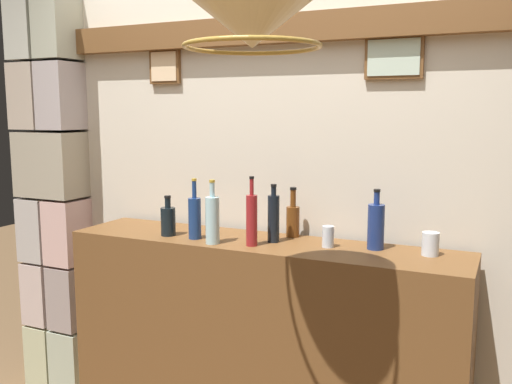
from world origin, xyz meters
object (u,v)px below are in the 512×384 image
object	(u,v)px
liquor_bottle_amaro	(195,217)
glass_tumbler_rocks	(328,237)
liquor_bottle_port	(274,217)
glass_tumbler_highball	(430,244)
pendant_lamp	(252,22)
liquor_bottle_vermouth	(168,220)
liquor_bottle_bourbon	(212,219)
liquor_bottle_rye	(376,226)
liquor_bottle_mezcal	(252,219)
liquor_bottle_brandy	(293,219)

from	to	relation	value
liquor_bottle_amaro	glass_tumbler_rocks	world-z (taller)	liquor_bottle_amaro
liquor_bottle_port	glass_tumbler_highball	size ratio (longest dim) A/B	2.74
pendant_lamp	liquor_bottle_vermouth	bearing A→B (deg)	141.42
liquor_bottle_amaro	liquor_bottle_port	world-z (taller)	liquor_bottle_amaro
glass_tumbler_highball	liquor_bottle_vermouth	bearing A→B (deg)	-173.22
liquor_bottle_bourbon	liquor_bottle_vermouth	bearing A→B (deg)	168.87
liquor_bottle_rye	pendant_lamp	bearing A→B (deg)	-108.96
liquor_bottle_vermouth	liquor_bottle_port	size ratio (longest dim) A/B	0.73
liquor_bottle_amaro	glass_tumbler_highball	xyz separation A→B (m)	(1.11, 0.15, -0.06)
liquor_bottle_amaro	glass_tumbler_rocks	distance (m)	0.67
liquor_bottle_amaro	liquor_bottle_bourbon	size ratio (longest dim) A/B	0.98
liquor_bottle_port	glass_tumbler_highball	world-z (taller)	liquor_bottle_port
liquor_bottle_amaro	liquor_bottle_mezcal	distance (m)	0.32
liquor_bottle_brandy	liquor_bottle_bourbon	bearing A→B (deg)	-134.90
liquor_bottle_amaro	glass_tumbler_rocks	bearing A→B (deg)	9.48
liquor_bottle_bourbon	liquor_bottle_vermouth	distance (m)	0.30
liquor_bottle_rye	glass_tumbler_highball	distance (m)	0.25
liquor_bottle_amaro	liquor_bottle_rye	world-z (taller)	liquor_bottle_amaro
liquor_bottle_amaro	pendant_lamp	world-z (taller)	pendant_lamp
liquor_bottle_amaro	liquor_bottle_vermouth	world-z (taller)	liquor_bottle_amaro
liquor_bottle_brandy	liquor_bottle_vermouth	bearing A→B (deg)	-157.75
liquor_bottle_amaro	liquor_bottle_bourbon	xyz separation A→B (m)	(0.13, -0.05, 0.01)
liquor_bottle_rye	liquor_bottle_vermouth	bearing A→B (deg)	-171.02
liquor_bottle_bourbon	pendant_lamp	bearing A→B (deg)	-49.48
liquor_bottle_rye	glass_tumbler_rocks	distance (m)	0.23
liquor_bottle_amaro	liquor_bottle_port	size ratio (longest dim) A/B	1.07
liquor_bottle_rye	liquor_bottle_bourbon	size ratio (longest dim) A/B	0.91
liquor_bottle_mezcal	glass_tumbler_rocks	bearing A→B (deg)	20.34
glass_tumbler_rocks	glass_tumbler_highball	bearing A→B (deg)	5.66
glass_tumbler_rocks	pendant_lamp	world-z (taller)	pendant_lamp
liquor_bottle_amaro	liquor_bottle_rye	distance (m)	0.88
liquor_bottle_vermouth	pendant_lamp	bearing A→B (deg)	-38.58
liquor_bottle_mezcal	liquor_bottle_brandy	distance (m)	0.28
pendant_lamp	liquor_bottle_brandy	bearing A→B (deg)	101.55
liquor_bottle_port	liquor_bottle_vermouth	bearing A→B (deg)	-170.15
liquor_bottle_brandy	glass_tumbler_rocks	xyz separation A→B (m)	(0.23, -0.13, -0.04)
liquor_bottle_rye	liquor_bottle_port	size ratio (longest dim) A/B	0.98
glass_tumbler_rocks	pendant_lamp	bearing A→B (deg)	-94.37
liquor_bottle_bourbon	liquor_bottle_brandy	world-z (taller)	liquor_bottle_bourbon
liquor_bottle_rye	glass_tumbler_highball	bearing A→B (deg)	-2.58
liquor_bottle_rye	liquor_bottle_vermouth	world-z (taller)	liquor_bottle_rye
liquor_bottle_amaro	glass_tumbler_highball	size ratio (longest dim) A/B	2.93
liquor_bottle_vermouth	liquor_bottle_port	distance (m)	0.55
liquor_bottle_mezcal	liquor_bottle_port	xyz separation A→B (m)	(0.06, 0.11, -0.01)
liquor_bottle_bourbon	pendant_lamp	distance (m)	1.08
liquor_bottle_vermouth	liquor_bottle_bourbon	bearing A→B (deg)	-11.13
liquor_bottle_rye	glass_tumbler_highball	size ratio (longest dim) A/B	2.70
liquor_bottle_brandy	pendant_lamp	distance (m)	1.20
liquor_bottle_amaro	liquor_bottle_port	xyz separation A→B (m)	(0.38, 0.10, 0.01)
glass_tumbler_rocks	glass_tumbler_highball	world-z (taller)	glass_tumbler_highball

